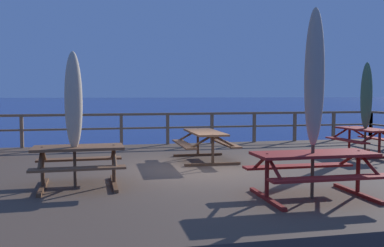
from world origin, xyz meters
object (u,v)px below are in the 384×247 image
(picnic_table_back_right, at_px, (79,158))
(picnic_table_back_left, at_px, (364,136))
(patio_umbrella_short_back, at_px, (366,96))
(patio_umbrella_tall_mid_right, at_px, (314,78))
(picnic_table_mid_left, at_px, (205,139))
(patio_umbrella_tall_back_right, at_px, (74,102))
(picnic_table_mid_centre, at_px, (314,165))

(picnic_table_back_right, relative_size, picnic_table_back_left, 0.98)
(picnic_table_back_right, xyz_separation_m, patio_umbrella_short_back, (7.78, 2.54, 1.13))
(patio_umbrella_tall_mid_right, bearing_deg, patio_umbrella_short_back, 47.30)
(picnic_table_mid_left, xyz_separation_m, patio_umbrella_short_back, (4.73, 0.00, 1.12))
(patio_umbrella_tall_back_right, distance_m, patio_umbrella_short_back, 8.28)
(patio_umbrella_tall_back_right, xyz_separation_m, patio_umbrella_short_back, (7.85, 2.62, 0.08))
(patio_umbrella_tall_back_right, height_order, patio_umbrella_tall_mid_right, patio_umbrella_tall_mid_right)
(patio_umbrella_short_back, bearing_deg, picnic_table_mid_centre, -132.67)
(picnic_table_mid_left, bearing_deg, patio_umbrella_tall_back_right, -140.03)
(picnic_table_back_right, relative_size, patio_umbrella_short_back, 0.64)
(picnic_table_mid_left, relative_size, patio_umbrella_tall_mid_right, 0.63)
(picnic_table_mid_centre, xyz_separation_m, patio_umbrella_tall_mid_right, (-0.05, -0.05, 1.44))
(patio_umbrella_tall_mid_right, distance_m, patio_umbrella_short_back, 5.82)
(picnic_table_mid_centre, xyz_separation_m, picnic_table_mid_left, (-0.84, 4.22, -0.00))
(picnic_table_mid_centre, relative_size, patio_umbrella_short_back, 0.77)
(picnic_table_back_right, height_order, patio_umbrella_tall_mid_right, patio_umbrella_tall_mid_right)
(picnic_table_mid_left, xyz_separation_m, patio_umbrella_tall_mid_right, (0.79, -4.27, 1.44))
(picnic_table_mid_centre, xyz_separation_m, patio_umbrella_short_back, (3.89, 4.22, 1.12))
(picnic_table_mid_centre, relative_size, patio_umbrella_tall_back_right, 0.81)
(picnic_table_mid_centre, height_order, patio_umbrella_tall_mid_right, patio_umbrella_tall_mid_right)
(picnic_table_back_right, xyz_separation_m, patio_umbrella_tall_back_right, (-0.07, -0.08, 1.05))
(picnic_table_back_right, xyz_separation_m, picnic_table_back_left, (7.72, 2.52, 0.00))
(picnic_table_mid_centre, relative_size, patio_umbrella_tall_mid_right, 0.65)
(picnic_table_back_left, height_order, patio_umbrella_tall_back_right, patio_umbrella_tall_back_right)
(picnic_table_mid_left, height_order, patio_umbrella_short_back, patio_umbrella_short_back)
(picnic_table_mid_left, bearing_deg, picnic_table_back_right, -140.25)
(picnic_table_mid_left, bearing_deg, patio_umbrella_short_back, 0.01)
(patio_umbrella_tall_mid_right, bearing_deg, picnic_table_back_right, 155.83)
(patio_umbrella_tall_mid_right, height_order, patio_umbrella_short_back, patio_umbrella_tall_mid_right)
(picnic_table_back_right, relative_size, picnic_table_mid_centre, 0.83)
(picnic_table_back_right, bearing_deg, patio_umbrella_tall_mid_right, -24.17)
(picnic_table_back_right, relative_size, patio_umbrella_tall_mid_right, 0.54)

